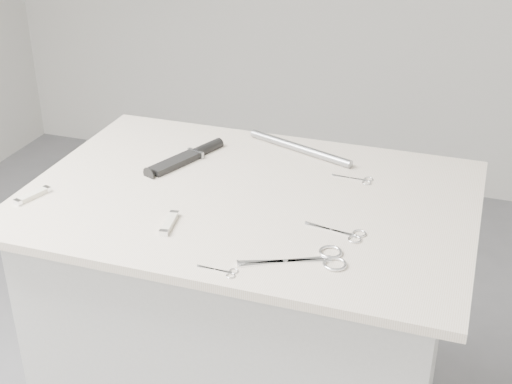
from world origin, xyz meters
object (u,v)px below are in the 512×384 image
(embroidery_scissors_a, at_px, (346,234))
(embroidery_scissors_b, at_px, (359,179))
(plinth, at_px, (249,358))
(tiny_scissors, at_px, (223,271))
(sheathed_knife, at_px, (190,156))
(pocket_knife_b, at_px, (169,223))
(metal_rail, at_px, (300,148))
(pocket_knife_a, at_px, (33,195))
(large_shears, at_px, (316,259))

(embroidery_scissors_a, bearing_deg, embroidery_scissors_b, 105.23)
(plinth, distance_m, tiny_scissors, 0.57)
(plinth, distance_m, sheathed_knife, 0.54)
(plinth, distance_m, pocket_knife_b, 0.52)
(sheathed_knife, bearing_deg, metal_rail, -40.55)
(embroidery_scissors_b, relative_size, pocket_knife_b, 1.03)
(pocket_knife_a, relative_size, pocket_knife_b, 0.99)
(embroidery_scissors_a, bearing_deg, pocket_knife_b, -157.28)
(embroidery_scissors_b, bearing_deg, pocket_knife_a, -151.98)
(large_shears, distance_m, metal_rail, 0.50)
(embroidery_scissors_b, distance_m, sheathed_knife, 0.42)
(large_shears, xyz_separation_m, metal_rail, (-0.16, 0.47, 0.01))
(sheathed_knife, bearing_deg, tiny_scissors, -128.00)
(large_shears, relative_size, tiny_scissors, 2.57)
(large_shears, height_order, metal_rail, metal_rail)
(plinth, distance_m, embroidery_scissors_b, 0.54)
(plinth, relative_size, pocket_knife_a, 9.85)
(large_shears, distance_m, embroidery_scissors_b, 0.36)
(embroidery_scissors_a, distance_m, tiny_scissors, 0.28)
(plinth, relative_size, sheathed_knife, 3.97)
(pocket_knife_b, bearing_deg, embroidery_scissors_a, -86.22)
(embroidery_scissors_a, relative_size, metal_rail, 0.42)
(metal_rail, bearing_deg, embroidery_scissors_a, -61.28)
(embroidery_scissors_b, xyz_separation_m, pocket_knife_a, (-0.67, -0.32, 0.00))
(plinth, relative_size, embroidery_scissors_b, 9.44)
(plinth, relative_size, large_shears, 4.47)
(sheathed_knife, bearing_deg, pocket_knife_b, -142.37)
(embroidery_scissors_a, distance_m, embroidery_scissors_b, 0.25)
(pocket_knife_b, bearing_deg, sheathed_knife, 6.59)
(pocket_knife_a, bearing_deg, sheathed_knife, -21.81)
(sheathed_knife, xyz_separation_m, pocket_knife_a, (-0.25, -0.30, -0.00))
(embroidery_scissors_b, height_order, metal_rail, metal_rail)
(plinth, xyz_separation_m, tiny_scissors, (0.06, -0.31, 0.47))
(large_shears, bearing_deg, plinth, 110.02)
(embroidery_scissors_a, bearing_deg, large_shears, -96.80)
(plinth, distance_m, large_shears, 0.56)
(tiny_scissors, height_order, pocket_knife_a, pocket_knife_a)
(tiny_scissors, relative_size, metal_rail, 0.26)
(metal_rail, bearing_deg, tiny_scissors, -88.94)
(embroidery_scissors_a, relative_size, embroidery_scissors_b, 1.34)
(pocket_knife_a, bearing_deg, large_shears, -76.05)
(tiny_scissors, relative_size, sheathed_knife, 0.35)
(large_shears, bearing_deg, embroidery_scissors_b, 63.98)
(plinth, xyz_separation_m, pocket_knife_a, (-0.45, -0.17, 0.48))
(large_shears, relative_size, pocket_knife_b, 2.18)
(plinth, relative_size, tiny_scissors, 11.48)
(tiny_scissors, bearing_deg, large_shears, 32.78)
(plinth, relative_size, embroidery_scissors_a, 7.04)
(sheathed_knife, relative_size, pocket_knife_a, 2.48)
(large_shears, bearing_deg, pocket_knife_b, 149.86)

